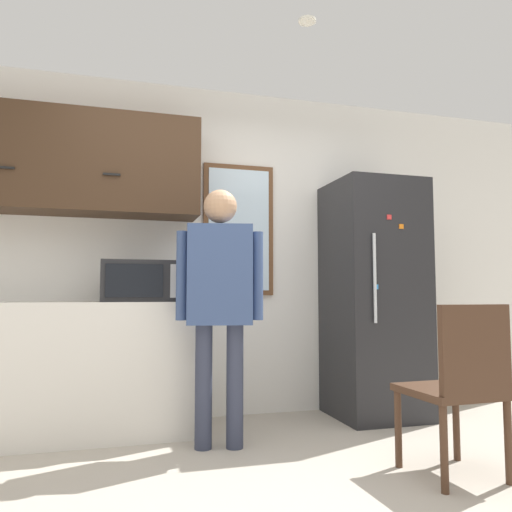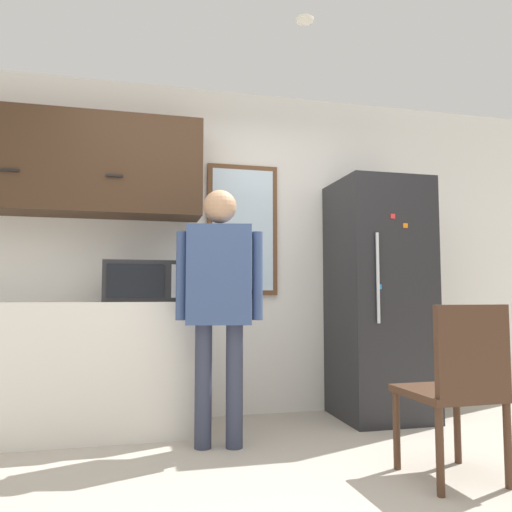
% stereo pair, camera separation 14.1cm
% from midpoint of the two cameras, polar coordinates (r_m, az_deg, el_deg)
% --- Properties ---
extents(ground_plane, '(16.00, 16.00, 0.00)m').
position_cam_midpoint_polar(ground_plane, '(2.57, 5.47, -26.73)').
color(ground_plane, '#B2A899').
extents(back_wall, '(6.00, 0.06, 2.70)m').
position_cam_midpoint_polar(back_wall, '(4.16, -2.82, 0.69)').
color(back_wall, white).
rests_on(back_wall, ground_plane).
extents(counter, '(1.98, 0.61, 0.93)m').
position_cam_midpoint_polar(counter, '(3.79, -20.58, -11.94)').
color(counter, silver).
rests_on(counter, ground_plane).
extents(upper_cabinets, '(1.98, 0.40, 0.75)m').
position_cam_midpoint_polar(upper_cabinets, '(4.00, -19.78, 9.81)').
color(upper_cabinets, '#3D2819').
extents(microwave, '(0.54, 0.37, 0.29)m').
position_cam_midpoint_polar(microwave, '(3.64, -11.73, -2.87)').
color(microwave, '#232326').
rests_on(microwave, counter).
extents(person, '(0.56, 0.30, 1.67)m').
position_cam_midpoint_polar(person, '(3.27, -2.98, -3.75)').
color(person, '#33384C').
rests_on(person, ground_plane).
extents(refrigerator, '(0.69, 0.71, 1.90)m').
position_cam_midpoint_polar(refrigerator, '(4.19, 14.80, -4.67)').
color(refrigerator, '#232326').
rests_on(refrigerator, ground_plane).
extents(chair, '(0.47, 0.47, 0.93)m').
position_cam_midpoint_polar(chair, '(2.92, 23.40, -13.15)').
color(chair, '#472D1E').
rests_on(chair, ground_plane).
extents(window, '(0.59, 0.05, 1.09)m').
position_cam_midpoint_polar(window, '(4.17, -0.59, 3.03)').
color(window, brown).
extents(ceiling_light, '(0.11, 0.11, 0.01)m').
position_cam_midpoint_polar(ceiling_light, '(3.44, 6.89, 25.24)').
color(ceiling_light, white).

